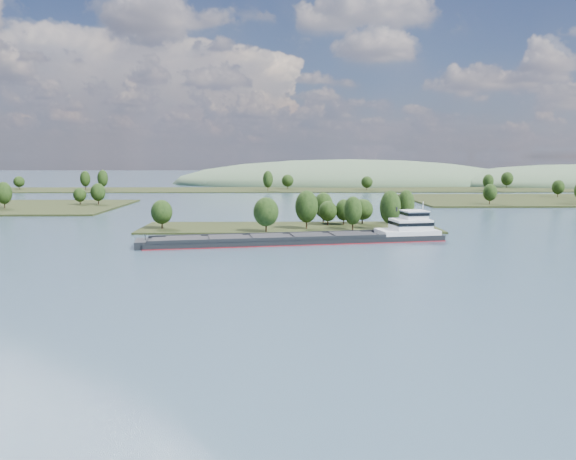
{
  "coord_description": "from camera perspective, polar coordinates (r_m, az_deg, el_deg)",
  "views": [
    {
      "loc": [
        -3.89,
        -9.86,
        24.34
      ],
      "look_at": [
        -1.43,
        130.0,
        6.0
      ],
      "focal_mm": 35.0,
      "sensor_mm": 36.0,
      "label": 1
    }
  ],
  "objects": [
    {
      "name": "ground",
      "position": [
        132.18,
        0.7,
        -3.14
      ],
      "size": [
        1800.0,
        1800.0,
        0.0
      ],
      "primitive_type": "plane",
      "color": "#364A5D",
      "rests_on": "ground"
    },
    {
      "name": "tree_island",
      "position": [
        190.13,
        1.92,
        1.26
      ],
      "size": [
        100.0,
        32.46,
        14.15
      ],
      "color": "black",
      "rests_on": "ground"
    },
    {
      "name": "back_shoreline",
      "position": [
        410.35,
        0.71,
        4.17
      ],
      "size": [
        900.0,
        60.0,
        15.6
      ],
      "color": "black",
      "rests_on": "ground"
    },
    {
      "name": "hill_west",
      "position": [
        514.42,
        6.15,
        4.71
      ],
      "size": [
        320.0,
        160.0,
        44.0
      ],
      "primitive_type": "ellipsoid",
      "color": "#435C3F",
      "rests_on": "ground"
    },
    {
      "name": "cargo_barge",
      "position": [
        160.57,
        2.86,
        -0.72
      ],
      "size": [
        87.92,
        25.53,
        11.83
      ],
      "color": "black",
      "rests_on": "ground"
    }
  ]
}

